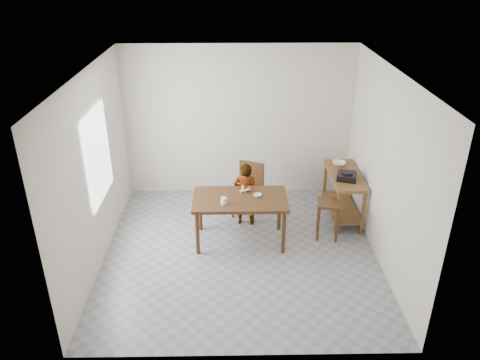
{
  "coord_description": "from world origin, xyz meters",
  "views": [
    {
      "loc": [
        -0.11,
        -5.81,
        4.06
      ],
      "look_at": [
        0.0,
        0.4,
        1.0
      ],
      "focal_mm": 35.0,
      "sensor_mm": 36.0,
      "label": 1
    }
  ],
  "objects_px": {
    "child": "(245,194)",
    "stool": "(328,219)",
    "dining_chair": "(247,191)",
    "prep_counter": "(343,196)",
    "dining_table": "(240,220)"
  },
  "relations": [
    {
      "from": "dining_table",
      "to": "stool",
      "type": "distance_m",
      "value": 1.37
    },
    {
      "from": "dining_chair",
      "to": "stool",
      "type": "bearing_deg",
      "value": -5.77
    },
    {
      "from": "dining_table",
      "to": "dining_chair",
      "type": "xyz_separation_m",
      "value": [
        0.13,
        0.81,
        0.07
      ]
    },
    {
      "from": "prep_counter",
      "to": "stool",
      "type": "xyz_separation_m",
      "value": [
        -0.36,
        -0.6,
        -0.1
      ]
    },
    {
      "from": "stool",
      "to": "prep_counter",
      "type": "bearing_deg",
      "value": 59.0
    },
    {
      "from": "child",
      "to": "dining_chair",
      "type": "relative_size",
      "value": 1.2
    },
    {
      "from": "dining_chair",
      "to": "stool",
      "type": "distance_m",
      "value": 1.42
    },
    {
      "from": "prep_counter",
      "to": "dining_chair",
      "type": "height_order",
      "value": "dining_chair"
    },
    {
      "from": "dining_table",
      "to": "prep_counter",
      "type": "relative_size",
      "value": 1.17
    },
    {
      "from": "child",
      "to": "stool",
      "type": "xyz_separation_m",
      "value": [
        1.27,
        -0.42,
        -0.23
      ]
    },
    {
      "from": "child",
      "to": "dining_chair",
      "type": "bearing_deg",
      "value": -90.92
    },
    {
      "from": "dining_table",
      "to": "prep_counter",
      "type": "height_order",
      "value": "prep_counter"
    },
    {
      "from": "child",
      "to": "stool",
      "type": "distance_m",
      "value": 1.36
    },
    {
      "from": "dining_chair",
      "to": "stool",
      "type": "xyz_separation_m",
      "value": [
        1.23,
        -0.7,
        -0.14
      ]
    },
    {
      "from": "dining_table",
      "to": "stool",
      "type": "height_order",
      "value": "dining_table"
    }
  ]
}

